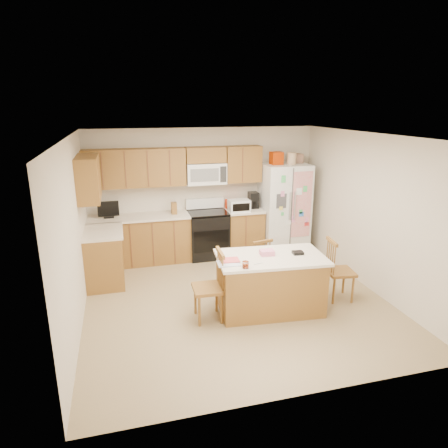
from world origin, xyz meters
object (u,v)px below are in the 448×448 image
object	(u,v)px
island	(270,283)
windsor_chair_back	(258,265)
windsor_chair_right	(339,271)
stove	(208,233)
refrigerator	(284,207)
windsor_chair_left	(210,288)

from	to	relation	value
island	windsor_chair_back	xyz separation A→B (m)	(0.08, 0.73, -0.02)
windsor_chair_back	windsor_chair_right	size ratio (longest dim) A/B	0.89
stove	island	bearing A→B (deg)	-80.40
stove	refrigerator	size ratio (longest dim) A/B	0.55
windsor_chair_back	windsor_chair_right	bearing A→B (deg)	-32.55
island	windsor_chair_back	size ratio (longest dim) A/B	1.88
windsor_chair_back	stove	bearing A→B (deg)	106.31
windsor_chair_back	windsor_chair_left	bearing A→B (deg)	-141.89
windsor_chair_left	refrigerator	bearing A→B (deg)	48.40
stove	windsor_chair_right	xyz separation A→B (m)	(1.54, -2.31, -0.02)
windsor_chair_left	stove	bearing A→B (deg)	78.12
refrigerator	island	xyz separation A→B (m)	(-1.17, -2.30, -0.50)
island	windsor_chair_right	size ratio (longest dim) A/B	1.67
windsor_chair_back	windsor_chair_right	distance (m)	1.27
stove	refrigerator	bearing A→B (deg)	-2.30
island	windsor_chair_left	world-z (taller)	windsor_chair_left
island	windsor_chair_left	distance (m)	0.91
refrigerator	island	distance (m)	2.63
stove	windsor_chair_back	distance (m)	1.70
stove	refrigerator	distance (m)	1.63
stove	island	xyz separation A→B (m)	(0.40, -2.36, -0.05)
stove	island	world-z (taller)	stove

